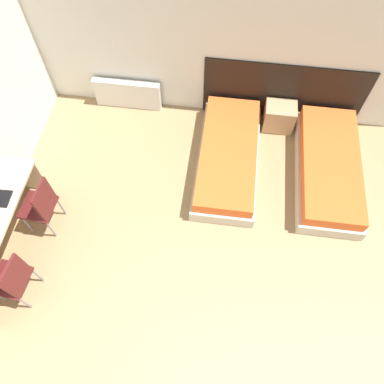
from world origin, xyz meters
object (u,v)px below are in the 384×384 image
(chair_near_laptop, at_px, (41,205))
(chair_near_notebook, at_px, (13,279))
(bed_near_window, at_px, (228,157))
(bed_near_door, at_px, (328,168))
(nightstand, at_px, (279,117))

(chair_near_laptop, bearing_deg, chair_near_notebook, -85.05)
(bed_near_window, height_order, bed_near_door, same)
(nightstand, bearing_deg, chair_near_laptop, -144.52)
(chair_near_laptop, bearing_deg, bed_near_door, 24.14)
(chair_near_notebook, bearing_deg, bed_near_window, 51.22)
(bed_near_window, relative_size, chair_near_notebook, 2.12)
(nightstand, height_order, chair_near_notebook, chair_near_notebook)
(bed_near_door, distance_m, nightstand, 1.11)
(bed_near_window, distance_m, bed_near_door, 1.45)
(nightstand, bearing_deg, bed_near_window, -130.75)
(chair_near_laptop, relative_size, chair_near_notebook, 1.00)
(bed_near_window, xyz_separation_m, bed_near_door, (1.45, 0.00, 0.00))
(bed_near_window, xyz_separation_m, chair_near_laptop, (-2.28, -1.30, 0.35))
(bed_near_door, bearing_deg, nightstand, 130.75)
(bed_near_door, relative_size, nightstand, 4.35)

